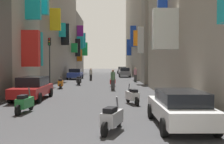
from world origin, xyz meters
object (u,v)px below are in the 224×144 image
at_px(parked_car_white, 180,107).
at_px(parked_car_grey, 125,72).
at_px(parked_car_silver, 122,70).
at_px(parked_car_blue, 75,74).
at_px(scooter_red, 113,82).
at_px(traffic_light_near_corner, 50,54).
at_px(scooter_green, 25,103).
at_px(pedestrian_crossing, 113,80).
at_px(pedestrian_near_right, 91,74).
at_px(scooter_silver, 112,118).
at_px(scooter_black, 79,81).
at_px(parked_car_red, 33,88).
at_px(scooter_white, 132,96).
at_px(scooter_orange, 61,83).
at_px(pedestrian_near_left, 135,74).

relative_size(parked_car_white, parked_car_grey, 1.03).
xyz_separation_m(parked_car_silver, parked_car_blue, (-7.43, -19.32, -0.00)).
distance_m(scooter_red, traffic_light_near_corner, 6.73).
height_order(parked_car_blue, scooter_green, parked_car_blue).
bearing_deg(parked_car_blue, pedestrian_crossing, -71.41).
bearing_deg(parked_car_white, pedestrian_near_right, 101.22).
xyz_separation_m(parked_car_white, parked_car_grey, (-0.20, 34.05, 0.08)).
bearing_deg(scooter_silver, scooter_black, 100.03).
xyz_separation_m(parked_car_red, parked_car_blue, (-0.06, 21.04, 0.02)).
relative_size(scooter_white, traffic_light_near_corner, 0.39).
relative_size(scooter_orange, scooter_silver, 0.99).
distance_m(parked_car_silver, parked_car_blue, 20.70).
bearing_deg(scooter_green, scooter_silver, -40.60).
bearing_deg(parked_car_blue, parked_car_white, -75.25).
bearing_deg(pedestrian_crossing, pedestrian_near_right, 102.44).
bearing_deg(parked_car_red, pedestrian_crossing, 48.11).
distance_m(parked_car_white, pedestrian_near_right, 26.00).
height_order(scooter_red, scooter_silver, same).
distance_m(parked_car_grey, scooter_green, 31.92).
relative_size(parked_car_blue, scooter_white, 2.12).
height_order(parked_car_white, parked_car_blue, parked_car_blue).
relative_size(parked_car_red, scooter_white, 2.38).
xyz_separation_m(scooter_white, pedestrian_crossing, (-1.02, 7.60, 0.41)).
xyz_separation_m(parked_car_silver, traffic_light_near_corner, (-8.39, -31.05, 2.42)).
xyz_separation_m(scooter_green, scooter_orange, (-0.53, 11.84, -0.00)).
bearing_deg(traffic_light_near_corner, parked_car_silver, 74.87).
bearing_deg(pedestrian_crossing, scooter_green, -112.28).
distance_m(parked_car_silver, scooter_red, 30.95).
bearing_deg(parked_car_grey, scooter_silver, -93.70).
xyz_separation_m(parked_car_silver, parked_car_grey, (-0.17, -13.57, 0.01)).
bearing_deg(pedestrian_crossing, parked_car_blue, 108.59).
bearing_deg(scooter_red, scooter_green, -106.71).
height_order(scooter_silver, pedestrian_near_left, pedestrian_near_left).
distance_m(parked_car_white, scooter_green, 7.03).
xyz_separation_m(parked_car_white, scooter_silver, (-2.44, -0.69, -0.25)).
distance_m(pedestrian_near_left, traffic_light_near_corner, 11.17).
distance_m(scooter_red, pedestrian_crossing, 3.82).
relative_size(parked_car_red, scooter_black, 2.35).
distance_m(scooter_green, pedestrian_crossing, 11.02).
distance_m(scooter_green, scooter_white, 5.80).
relative_size(parked_car_red, parked_car_grey, 1.08).
relative_size(parked_car_blue, scooter_silver, 2.13).
distance_m(scooter_black, pedestrian_crossing, 6.46).
xyz_separation_m(scooter_black, pedestrian_crossing, (3.52, -5.39, 0.41)).
bearing_deg(scooter_silver, pedestrian_near_right, 95.70).
bearing_deg(scooter_white, pedestrian_crossing, 97.62).
height_order(parked_car_grey, scooter_silver, parked_car_grey).
distance_m(parked_car_white, scooter_red, 16.91).
distance_m(scooter_orange, scooter_white, 10.88).
height_order(parked_car_red, pedestrian_near_left, pedestrian_near_left).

